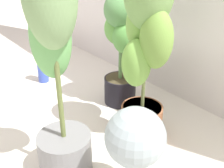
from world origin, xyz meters
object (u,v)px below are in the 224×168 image
object	(u,v)px
potted_plant_back_center	(121,43)
floor_fan	(135,141)
nutrient_bottle	(42,66)
potted_plant_front_right	(56,64)
potted_plant_back_right	(146,37)

from	to	relation	value
potted_plant_back_center	floor_fan	distance (m)	0.80
nutrient_bottle	potted_plant_front_right	bearing A→B (deg)	-20.95
potted_plant_back_center	nutrient_bottle	distance (m)	0.72
potted_plant_front_right	floor_fan	bearing A→B (deg)	21.17
potted_plant_front_right	potted_plant_back_center	world-z (taller)	potted_plant_front_right
potted_plant_back_right	floor_fan	world-z (taller)	potted_plant_back_right
potted_plant_back_right	nutrient_bottle	bearing A→B (deg)	-172.51
floor_fan	nutrient_bottle	size ratio (longest dim) A/B	1.62
potted_plant_back_center	potted_plant_back_right	bearing A→B (deg)	-21.80
potted_plant_front_right	nutrient_bottle	bearing A→B (deg)	159.05
potted_plant_back_right	nutrient_bottle	world-z (taller)	potted_plant_back_right
potted_plant_front_right	potted_plant_back_center	size ratio (longest dim) A/B	1.43
potted_plant_front_right	floor_fan	size ratio (longest dim) A/B	2.37
potted_plant_front_right	nutrient_bottle	size ratio (longest dim) A/B	3.84
potted_plant_back_center	potted_plant_back_right	size ratio (longest dim) A/B	0.74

